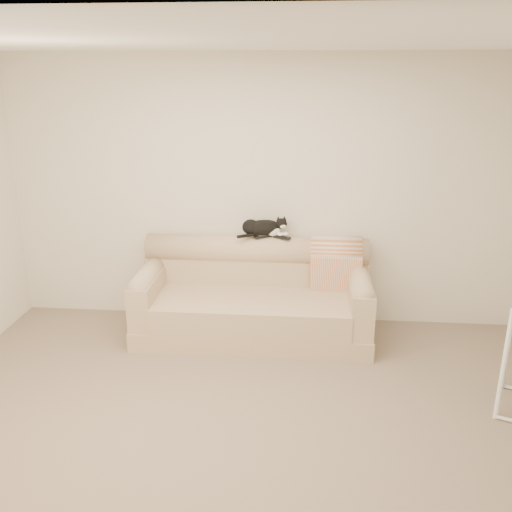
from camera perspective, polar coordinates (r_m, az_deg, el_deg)
The scene contains 7 objects.
ground_plane at distance 4.23m, azimuth -1.55°, elevation -17.19°, with size 5.00×5.00×0.00m, color #766756.
room_shell at distance 3.56m, azimuth -1.76°, elevation 3.21°, with size 5.04×4.04×2.60m.
sofa at distance 5.47m, azimuth -0.21°, elevation -4.29°, with size 2.20×0.93×0.90m.
remote_a at distance 5.50m, azimuth 0.71°, elevation 2.01°, with size 0.18×0.14×0.03m.
remote_b at distance 5.47m, azimuth 2.63°, elevation 1.88°, with size 0.17×0.11×0.02m.
tuxedo_cat at distance 5.48m, azimuth 0.73°, elevation 2.88°, with size 0.49×0.29×0.20m.
throw_blanket at distance 5.54m, azimuth 7.97°, elevation -0.05°, with size 0.49×0.38×0.58m.
Camera 1 is at (0.42, -3.41, 2.46)m, focal length 40.00 mm.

